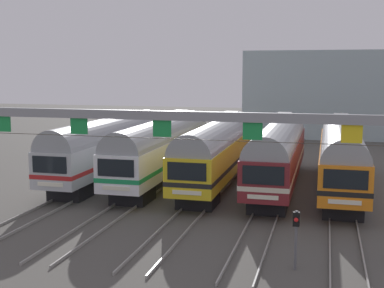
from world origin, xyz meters
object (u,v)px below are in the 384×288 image
object	(u,v)px
commuter_train_yellow	(219,149)
commuter_train_maroon	(278,151)
commuter_train_white	(163,147)
catenary_gantry	(162,136)
yard_signal_mast	(296,229)
commuter_train_orange	(341,153)
commuter_train_stainless	(109,145)

from	to	relation	value
commuter_train_yellow	commuter_train_maroon	bearing A→B (deg)	0.00
commuter_train_white	commuter_train_maroon	distance (m)	8.64
catenary_gantry	yard_signal_mast	size ratio (longest dim) A/B	8.80
commuter_train_orange	catenary_gantry	world-z (taller)	catenary_gantry
commuter_train_maroon	commuter_train_white	bearing A→B (deg)	180.00
commuter_train_maroon	catenary_gantry	bearing A→B (deg)	-107.74
commuter_train_stainless	yard_signal_mast	xyz separation A→B (m)	(15.11, -15.44, -0.89)
commuter_train_stainless	yard_signal_mast	world-z (taller)	commuter_train_stainless
commuter_train_white	commuter_train_maroon	world-z (taller)	same
catenary_gantry	yard_signal_mast	world-z (taller)	catenary_gantry
commuter_train_yellow	commuter_train_stainless	bearing A→B (deg)	-179.97
commuter_train_white	catenary_gantry	distance (m)	14.41
commuter_train_white	catenary_gantry	size ratio (longest dim) A/B	0.80
commuter_train_maroon	catenary_gantry	xyz separation A→B (m)	(-4.32, -13.50, 2.58)
commuter_train_white	catenary_gantry	xyz separation A→B (m)	(4.32, -13.50, 2.58)
commuter_train_orange	commuter_train_stainless	bearing A→B (deg)	-179.99
commuter_train_maroon	yard_signal_mast	bearing A→B (deg)	-82.04
commuter_train_orange	catenary_gantry	bearing A→B (deg)	-122.61
commuter_train_maroon	commuter_train_yellow	bearing A→B (deg)	180.00
commuter_train_stainless	catenary_gantry	xyz separation A→B (m)	(8.64, -13.49, 2.58)
commuter_train_yellow	commuter_train_orange	distance (m)	8.64
commuter_train_white	catenary_gantry	bearing A→B (deg)	-72.26
commuter_train_stainless	commuter_train_orange	distance (m)	17.27
commuter_train_yellow	yard_signal_mast	xyz separation A→B (m)	(6.48, -15.45, -0.89)
commuter_train_white	commuter_train_yellow	xyz separation A→B (m)	(4.32, 0.00, 0.00)
commuter_train_yellow	commuter_train_orange	size ratio (longest dim) A/B	1.00
commuter_train_yellow	commuter_train_orange	xyz separation A→B (m)	(8.64, 0.00, 0.00)
commuter_train_maroon	yard_signal_mast	distance (m)	15.62
commuter_train_stainless	commuter_train_maroon	world-z (taller)	commuter_train_maroon
commuter_train_white	commuter_train_yellow	distance (m)	4.32
commuter_train_orange	commuter_train_maroon	bearing A→B (deg)	180.00
commuter_train_stainless	commuter_train_maroon	distance (m)	12.95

